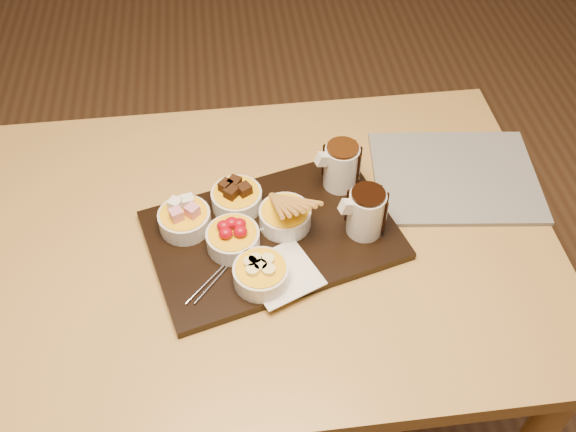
{
  "coord_description": "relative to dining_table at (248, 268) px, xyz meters",
  "views": [
    {
      "loc": [
        -0.01,
        -0.8,
        1.7
      ],
      "look_at": [
        0.08,
        -0.01,
        0.81
      ],
      "focal_mm": 40.0,
      "sensor_mm": 36.0,
      "label": 1
    }
  ],
  "objects": [
    {
      "name": "pitcher_milk_chocolate",
      "position": [
        0.2,
        0.11,
        0.16
      ],
      "size": [
        0.08,
        0.08,
        0.09
      ],
      "primitive_type": "cylinder",
      "rotation": [
        0.0,
        0.0,
        0.26
      ],
      "color": "silver",
      "rests_on": "serving_board"
    },
    {
      "name": "fondue_skewers",
      "position": [
        -0.03,
        -0.06,
        0.12
      ],
      "size": [
        0.21,
        0.2,
        0.01
      ],
      "primitive_type": null,
      "rotation": [
        0.0,
        0.0,
        -0.75
      ],
      "color": "silver",
      "rests_on": "serving_board"
    },
    {
      "name": "newspaper",
      "position": [
        0.45,
        0.11,
        0.1
      ],
      "size": [
        0.37,
        0.31,
        0.01
      ],
      "primitive_type": "cube",
      "rotation": [
        0.0,
        0.0,
        -0.11
      ],
      "color": "beige",
      "rests_on": "dining_table"
    },
    {
      "name": "dining_table",
      "position": [
        0.0,
        0.0,
        0.0
      ],
      "size": [
        1.2,
        0.8,
        0.75
      ],
      "color": "#BC9145",
      "rests_on": "ground"
    },
    {
      "name": "napkin",
      "position": [
        0.06,
        -0.11,
        0.12
      ],
      "size": [
        0.16,
        0.16,
        0.0
      ],
      "primitive_type": "cube",
      "rotation": [
        0.0,
        0.0,
        0.4
      ],
      "color": "white",
      "rests_on": "serving_board"
    },
    {
      "name": "bowl_strawberries",
      "position": [
        -0.02,
        -0.03,
        0.14
      ],
      "size": [
        0.1,
        0.1,
        0.04
      ],
      "primitive_type": "cylinder",
      "color": "silver",
      "rests_on": "serving_board"
    },
    {
      "name": "bowl_marshmallows",
      "position": [
        -0.11,
        0.03,
        0.14
      ],
      "size": [
        0.1,
        0.1,
        0.04
      ],
      "primitive_type": "cylinder",
      "color": "silver",
      "rests_on": "serving_board"
    },
    {
      "name": "bowl_bananas",
      "position": [
        0.02,
        -0.12,
        0.14
      ],
      "size": [
        0.1,
        0.1,
        0.04
      ],
      "primitive_type": "cylinder",
      "color": "silver",
      "rests_on": "serving_board"
    },
    {
      "name": "ground",
      "position": [
        0.0,
        0.0,
        -0.65
      ],
      "size": [
        5.0,
        5.0,
        0.0
      ],
      "primitive_type": "plane",
      "color": "brown",
      "rests_on": "ground"
    },
    {
      "name": "bowl_biscotti",
      "position": [
        0.08,
        0.01,
        0.14
      ],
      "size": [
        0.1,
        0.1,
        0.04
      ],
      "primitive_type": "cylinder",
      "color": "silver",
      "rests_on": "serving_board"
    },
    {
      "name": "bowl_cake",
      "position": [
        -0.01,
        0.07,
        0.14
      ],
      "size": [
        0.1,
        0.1,
        0.04
      ],
      "primitive_type": "cylinder",
      "color": "silver",
      "rests_on": "serving_board"
    },
    {
      "name": "pitcher_dark_chocolate",
      "position": [
        0.23,
        -0.02,
        0.16
      ],
      "size": [
        0.08,
        0.08,
        0.09
      ],
      "primitive_type": "cylinder",
      "rotation": [
        0.0,
        0.0,
        0.26
      ],
      "color": "silver",
      "rests_on": "serving_board"
    },
    {
      "name": "serving_board",
      "position": [
        0.05,
        -0.01,
        0.11
      ],
      "size": [
        0.52,
        0.41,
        0.02
      ],
      "primitive_type": "cube",
      "rotation": [
        0.0,
        0.0,
        0.26
      ],
      "color": "black",
      "rests_on": "dining_table"
    }
  ]
}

